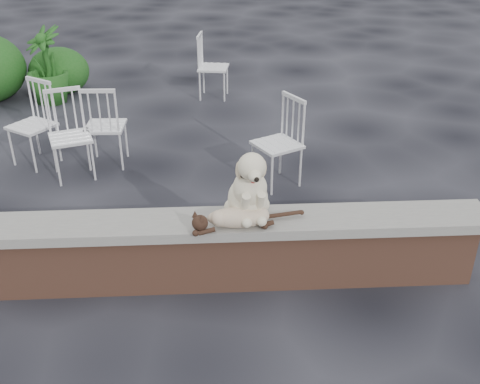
{
  "coord_description": "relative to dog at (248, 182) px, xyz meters",
  "views": [
    {
      "loc": [
        0.98,
        -3.63,
        2.77
      ],
      "look_at": [
        1.19,
        0.2,
        0.7
      ],
      "focal_mm": 42.08,
      "sensor_mm": 36.0,
      "label": 1
    }
  ],
  "objects": [
    {
      "name": "ground",
      "position": [
        -1.24,
        -0.04,
        -0.87
      ],
      "size": [
        60.0,
        60.0,
        0.0
      ],
      "primitive_type": "plane",
      "color": "black",
      "rests_on": "ground"
    },
    {
      "name": "brick_wall",
      "position": [
        -1.24,
        -0.04,
        -0.62
      ],
      "size": [
        6.0,
        0.3,
        0.5
      ],
      "primitive_type": "cube",
      "color": "brown",
      "rests_on": "ground"
    },
    {
      "name": "capstone",
      "position": [
        -1.24,
        -0.04,
        -0.33
      ],
      "size": [
        6.2,
        0.4,
        0.08
      ],
      "primitive_type": "cube",
      "color": "slate",
      "rests_on": "brick_wall"
    },
    {
      "name": "dog",
      "position": [
        0.0,
        0.0,
        0.0
      ],
      "size": [
        0.45,
        0.55,
        0.58
      ],
      "primitive_type": null,
      "rotation": [
        0.0,
        0.0,
        0.15
      ],
      "color": "beige",
      "rests_on": "capstone"
    },
    {
      "name": "cat",
      "position": [
        -0.08,
        -0.15,
        -0.2
      ],
      "size": [
        1.04,
        0.39,
        0.17
      ],
      "primitive_type": null,
      "rotation": [
        0.0,
        0.0,
        0.15
      ],
      "color": "tan",
      "rests_on": "capstone"
    },
    {
      "name": "chair_e",
      "position": [
        -0.2,
        4.49,
        -0.4
      ],
      "size": [
        0.64,
        0.64,
        0.94
      ],
      "primitive_type": null,
      "rotation": [
        0.0,
        0.0,
        1.42
      ],
      "color": "white",
      "rests_on": "ground"
    },
    {
      "name": "chair_c",
      "position": [
        -1.43,
        2.23,
        -0.4
      ],
      "size": [
        0.58,
        0.58,
        0.94
      ],
      "primitive_type": null,
      "rotation": [
        0.0,
        0.0,
        3.11
      ],
      "color": "white",
      "rests_on": "ground"
    },
    {
      "name": "chair_b",
      "position": [
        -2.25,
        2.28,
        -0.4
      ],
      "size": [
        0.78,
        0.78,
        0.94
      ],
      "primitive_type": null,
      "rotation": [
        0.0,
        0.0,
        -0.61
      ],
      "color": "white",
      "rests_on": "ground"
    },
    {
      "name": "chair_d",
      "position": [
        0.41,
        1.62,
        -0.4
      ],
      "size": [
        0.76,
        0.76,
        0.94
      ],
      "primitive_type": null,
      "rotation": [
        0.0,
        0.0,
        -1.07
      ],
      "color": "white",
      "rests_on": "ground"
    },
    {
      "name": "chair_a",
      "position": [
        -1.75,
        1.92,
        -0.4
      ],
      "size": [
        0.71,
        0.71,
        0.94
      ],
      "primitive_type": null,
      "rotation": [
        0.0,
        0.0,
        0.33
      ],
      "color": "white",
      "rests_on": "ground"
    },
    {
      "name": "potted_plant_b",
      "position": [
        -2.59,
        4.4,
        -0.32
      ],
      "size": [
        0.87,
        0.87,
        1.09
      ],
      "primitive_type": "imported",
      "rotation": [
        0.0,
        0.0,
        -0.83
      ],
      "color": "#194F16",
      "rests_on": "ground"
    }
  ]
}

